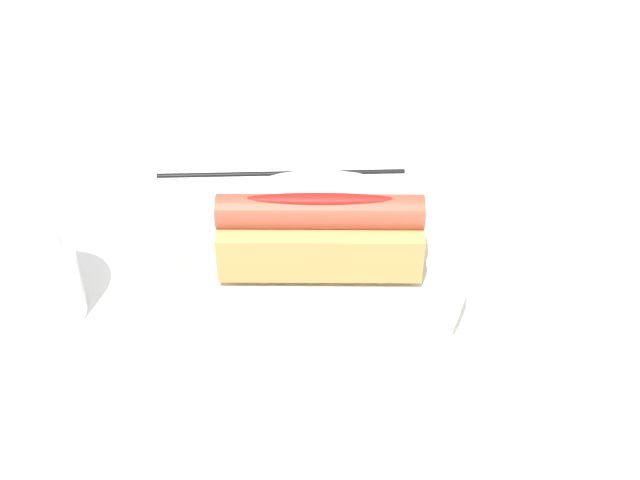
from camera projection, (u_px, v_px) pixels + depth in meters
ground_plane at (349, 289)px, 0.72m from camera, size 2.40×2.40×0.00m
serving_bowl at (320, 272)px, 0.71m from camera, size 0.23×0.23×0.03m
hotdog_front at (320, 232)px, 0.68m from camera, size 0.15×0.07×0.06m
water_glass at (30, 275)px, 0.67m from camera, size 0.07×0.07×0.09m
napkin_box at (627, 295)px, 0.61m from camera, size 0.12×0.06×0.15m
chopstick_near at (281, 172)px, 0.82m from camera, size 0.22×0.02×0.01m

